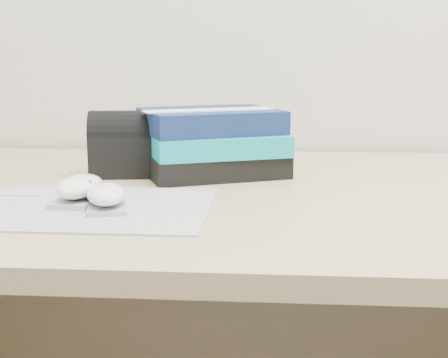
# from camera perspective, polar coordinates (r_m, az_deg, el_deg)

# --- Properties ---
(desk) EXTENTS (1.60, 0.80, 0.73)m
(desk) POSITION_cam_1_polar(r_m,az_deg,el_deg) (1.15, 3.76, -11.72)
(desk) COLOR tan
(desk) RESTS_ON ground
(mousepad) EXTENTS (0.34, 0.26, 0.00)m
(mousepad) POSITION_cam_1_polar(r_m,az_deg,el_deg) (0.91, -11.95, -2.55)
(mousepad) COLOR gray
(mousepad) RESTS_ON desk
(mouse_rear) EXTENTS (0.07, 0.11, 0.05)m
(mouse_rear) POSITION_cam_1_polar(r_m,az_deg,el_deg) (0.94, -13.05, -0.87)
(mouse_rear) COLOR #AFAFB2
(mouse_rear) RESTS_ON mousepad
(mouse_front) EXTENTS (0.08, 0.11, 0.04)m
(mouse_front) POSITION_cam_1_polar(r_m,az_deg,el_deg) (0.89, -10.70, -1.53)
(mouse_front) COLOR #A7A7A9
(mouse_front) RESTS_ON mousepad
(book_stack) EXTENTS (0.30, 0.27, 0.12)m
(book_stack) POSITION_cam_1_polar(r_m,az_deg,el_deg) (1.13, -1.10, 3.38)
(book_stack) COLOR black
(book_stack) RESTS_ON desk
(pouch) EXTENTS (0.14, 0.11, 0.12)m
(pouch) POSITION_cam_1_polar(r_m,az_deg,el_deg) (1.13, -8.96, 3.17)
(pouch) COLOR black
(pouch) RESTS_ON desk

